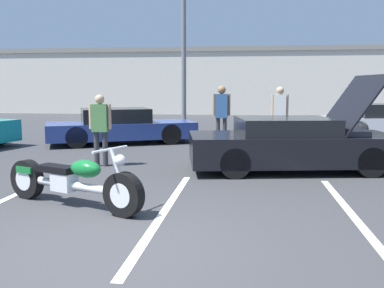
# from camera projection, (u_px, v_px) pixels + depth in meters

# --- Properties ---
(ground_plane) EXTENTS (80.00, 80.00, 0.00)m
(ground_plane) POSITION_uv_depth(u_px,v_px,m) (108.00, 249.00, 4.72)
(ground_plane) COLOR #38383A
(parking_stripe_back) EXTENTS (0.12, 4.67, 0.01)m
(parking_stripe_back) POSITION_uv_depth(u_px,v_px,m) (165.00, 211.00, 6.20)
(parking_stripe_back) COLOR white
(parking_stripe_back) RESTS_ON ground
(parking_stripe_far) EXTENTS (0.12, 4.67, 0.01)m
(parking_stripe_far) POSITION_uv_depth(u_px,v_px,m) (355.00, 218.00, 5.86)
(parking_stripe_far) COLOR white
(parking_stripe_far) RESTS_ON ground
(far_building) EXTENTS (32.00, 4.20, 4.40)m
(far_building) POSITION_uv_depth(u_px,v_px,m) (225.00, 79.00, 29.61)
(far_building) COLOR beige
(far_building) RESTS_ON ground
(light_pole) EXTENTS (1.21, 0.28, 8.83)m
(light_pole) POSITION_uv_depth(u_px,v_px,m) (186.00, 7.00, 16.16)
(light_pole) COLOR slate
(light_pole) RESTS_ON ground
(motorcycle) EXTENTS (2.46, 1.22, 0.95)m
(motorcycle) POSITION_uv_depth(u_px,v_px,m) (71.00, 181.00, 6.38)
(motorcycle) COLOR black
(motorcycle) RESTS_ON ground
(show_car_hood_open) EXTENTS (4.62, 2.55, 2.05)m
(show_car_hood_open) POSITION_uv_depth(u_px,v_px,m) (293.00, 144.00, 9.20)
(show_car_hood_open) COLOR black
(show_car_hood_open) RESTS_ON ground
(parked_car_mid_row) EXTENTS (4.91, 3.50, 1.12)m
(parked_car_mid_row) POSITION_uv_depth(u_px,v_px,m) (120.00, 127.00, 13.64)
(parked_car_mid_row) COLOR navy
(parked_car_mid_row) RESTS_ON ground
(parked_car_right_row) EXTENTS (4.70, 2.65, 1.19)m
(parked_car_right_row) POSITION_uv_depth(u_px,v_px,m) (384.00, 121.00, 15.52)
(parked_car_right_row) COLOR silver
(parked_car_right_row) RESTS_ON ground
(spectator_near_motorcycle) EXTENTS (0.52, 0.21, 1.62)m
(spectator_near_motorcycle) POSITION_uv_depth(u_px,v_px,m) (100.00, 124.00, 9.62)
(spectator_near_motorcycle) COLOR #333338
(spectator_near_motorcycle) RESTS_ON ground
(spectator_by_show_car) EXTENTS (0.52, 0.24, 1.80)m
(spectator_by_show_car) POSITION_uv_depth(u_px,v_px,m) (280.00, 111.00, 12.98)
(spectator_by_show_car) COLOR brown
(spectator_by_show_car) RESTS_ON ground
(spectator_midground) EXTENTS (0.52, 0.24, 1.83)m
(spectator_midground) POSITION_uv_depth(u_px,v_px,m) (221.00, 111.00, 12.60)
(spectator_midground) COLOR #333338
(spectator_midground) RESTS_ON ground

